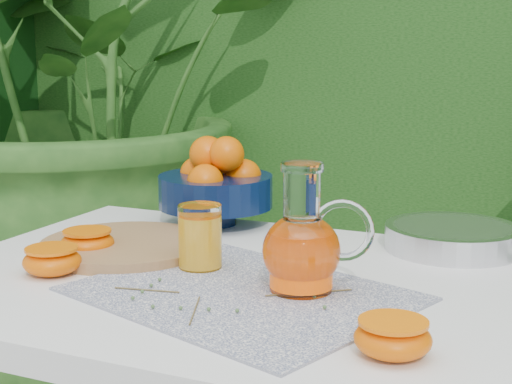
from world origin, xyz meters
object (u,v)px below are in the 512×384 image
at_px(cutting_board, 126,246).
at_px(juice_pitcher, 303,247).
at_px(fruit_bowl, 216,184).
at_px(saute_pan, 454,237).
at_px(white_table, 251,329).

relative_size(cutting_board, juice_pitcher, 1.57).
bearing_deg(cutting_board, fruit_bowl, 78.33).
distance_m(fruit_bowl, saute_pan, 0.46).
bearing_deg(fruit_bowl, white_table, -54.79).
height_order(white_table, cutting_board, cutting_board).
relative_size(fruit_bowl, saute_pan, 0.58).
distance_m(cutting_board, juice_pitcher, 0.37).
distance_m(white_table, juice_pitcher, 0.18).
bearing_deg(saute_pan, white_table, -130.77).
bearing_deg(cutting_board, saute_pan, 25.11).
height_order(cutting_board, fruit_bowl, fruit_bowl).
xyz_separation_m(fruit_bowl, juice_pitcher, (0.30, -0.33, -0.01)).
bearing_deg(white_table, saute_pan, 49.23).
bearing_deg(white_table, fruit_bowl, 125.21).
bearing_deg(fruit_bowl, cutting_board, -101.67).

